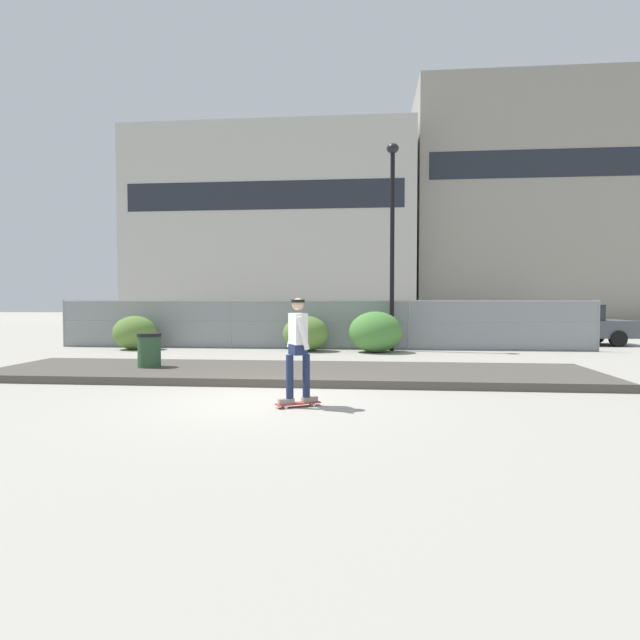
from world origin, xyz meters
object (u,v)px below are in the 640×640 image
(parked_car_far, at_px, (572,325))
(skater, at_px, (298,343))
(parked_car_mid, at_px, (406,324))
(shrub_left, at_px, (135,333))
(parked_car_near, at_px, (273,323))
(trash_bin, at_px, (149,354))
(shrub_right, at_px, (375,332))
(street_lamp, at_px, (392,224))
(skateboard, at_px, (298,404))
(shrub_center, at_px, (306,334))

(parked_car_far, bearing_deg, skater, -126.01)
(parked_car_mid, xyz_separation_m, shrub_left, (-10.22, -3.28, -0.21))
(skater, relative_size, parked_car_far, 0.41)
(parked_car_far, bearing_deg, parked_car_near, -178.73)
(trash_bin, bearing_deg, parked_car_mid, 52.99)
(parked_car_near, distance_m, shrub_right, 5.56)
(street_lamp, xyz_separation_m, parked_car_near, (-4.93, 2.82, -3.76))
(parked_car_mid, height_order, shrub_left, parked_car_mid)
(street_lamp, distance_m, trash_bin, 9.94)
(skateboard, xyz_separation_m, shrub_center, (-1.02, 9.53, 0.58))
(parked_car_near, bearing_deg, street_lamp, -29.79)
(parked_car_near, height_order, trash_bin, parked_car_near)
(parked_car_near, distance_m, shrub_center, 3.81)
(skater, relative_size, street_lamp, 0.24)
(skater, distance_m, street_lamp, 10.83)
(skateboard, height_order, shrub_left, shrub_left)
(skater, distance_m, trash_bin, 5.56)
(shrub_left, bearing_deg, street_lamp, 2.84)
(street_lamp, xyz_separation_m, shrub_left, (-9.52, -0.47, -3.97))
(parked_car_far, relative_size, trash_bin, 4.37)
(shrub_center, bearing_deg, parked_car_near, 118.75)
(skater, distance_m, shrub_center, 9.60)
(shrub_center, bearing_deg, shrub_right, -3.55)
(parked_car_far, xyz_separation_m, trash_bin, (-13.80, -9.60, -0.32))
(street_lamp, xyz_separation_m, parked_car_mid, (0.70, 2.80, -3.76))
(shrub_left, xyz_separation_m, shrub_right, (8.93, -0.20, 0.09))
(parked_car_far, relative_size, shrub_left, 2.77)
(street_lamp, distance_m, parked_car_far, 8.92)
(parked_car_mid, bearing_deg, skater, -102.17)
(shrub_left, height_order, shrub_right, shrub_right)
(skater, height_order, trash_bin, skater)
(parked_car_far, xyz_separation_m, shrub_left, (-17.00, -3.57, -0.21))
(street_lamp, relative_size, parked_car_near, 1.68)
(parked_car_far, bearing_deg, trash_bin, -145.17)
(skater, relative_size, trash_bin, 1.78)
(shrub_center, bearing_deg, trash_bin, -118.30)
(shrub_center, relative_size, trash_bin, 1.61)
(skater, height_order, shrub_left, skater)
(shrub_right, bearing_deg, parked_car_near, 141.10)
(skateboard, distance_m, shrub_left, 12.15)
(shrub_right, bearing_deg, skateboard, -98.93)
(skater, bearing_deg, shrub_left, 127.90)
(shrub_left, distance_m, shrub_center, 6.43)
(parked_car_far, distance_m, shrub_right, 8.91)
(shrub_right, height_order, trash_bin, shrub_right)
(skateboard, distance_m, parked_car_near, 13.20)
(shrub_left, bearing_deg, parked_car_near, 35.61)
(shrub_left, distance_m, shrub_right, 8.93)
(trash_bin, bearing_deg, street_lamp, 45.84)
(street_lamp, xyz_separation_m, shrub_right, (-0.60, -0.67, -3.87))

